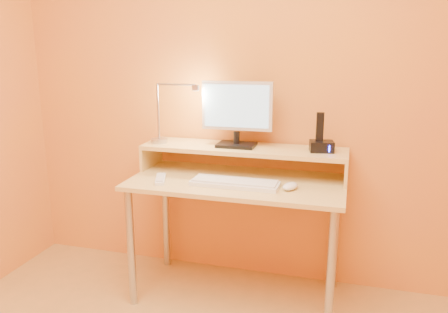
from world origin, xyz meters
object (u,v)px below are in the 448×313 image
(lamp_base, at_px, (159,141))
(keyboard, at_px, (235,184))
(phone_dock, at_px, (322,146))
(mouse, at_px, (290,186))
(monitor_panel, at_px, (237,106))
(remote_control, at_px, (160,179))

(lamp_base, distance_m, keyboard, 0.60)
(phone_dock, xyz_separation_m, mouse, (-0.14, -0.24, -0.17))
(monitor_panel, bearing_deg, lamp_base, -176.88)
(phone_dock, distance_m, remote_control, 0.92)
(phone_dock, bearing_deg, remote_control, -173.23)
(monitor_panel, height_order, lamp_base, monitor_panel)
(phone_dock, distance_m, mouse, 0.33)
(keyboard, xyz_separation_m, mouse, (0.30, 0.01, 0.01))
(monitor_panel, distance_m, lamp_base, 0.53)
(keyboard, xyz_separation_m, remote_control, (-0.42, -0.03, -0.00))
(remote_control, bearing_deg, monitor_panel, 18.20)
(phone_dock, height_order, remote_control, phone_dock)
(lamp_base, xyz_separation_m, keyboard, (0.53, -0.22, -0.16))
(lamp_base, bearing_deg, keyboard, -22.53)
(lamp_base, distance_m, phone_dock, 0.97)
(mouse, bearing_deg, keyboard, -154.94)
(mouse, bearing_deg, phone_dock, 83.77)
(monitor_panel, height_order, phone_dock, monitor_panel)
(phone_dock, bearing_deg, keyboard, -161.07)
(monitor_panel, relative_size, phone_dock, 3.18)
(monitor_panel, xyz_separation_m, keyboard, (0.06, -0.26, -0.39))
(monitor_panel, bearing_deg, keyboard, -79.64)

